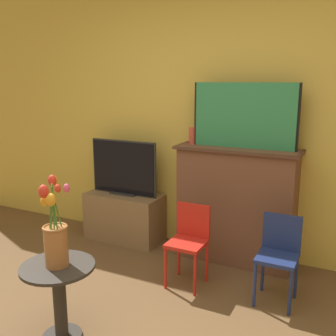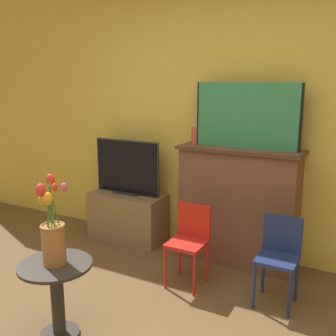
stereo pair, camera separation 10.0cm
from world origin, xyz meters
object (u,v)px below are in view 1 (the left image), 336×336
tv_monitor (124,168)px  vase_tulips (55,236)px  chair_red (189,238)px  painting (244,116)px  chair_blue (279,252)px

tv_monitor → vase_tulips: bearing=-71.9°
chair_red → vase_tulips: (-0.46, -1.05, 0.32)m
painting → chair_red: size_ratio=1.40×
tv_monitor → vase_tulips: size_ratio=1.32×
painting → vase_tulips: bearing=-113.5°
painting → tv_monitor: size_ratio=1.25×
vase_tulips → tv_monitor: bearing=108.1°
painting → chair_blue: bearing=-49.0°
painting → chair_blue: size_ratio=1.40×
painting → tv_monitor: (-1.24, -0.04, -0.59)m
painting → tv_monitor: 1.37m
chair_blue → tv_monitor: bearing=163.9°
painting → tv_monitor: bearing=-178.0°
chair_red → vase_tulips: 1.19m
chair_red → chair_blue: 0.72m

